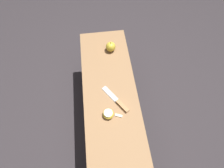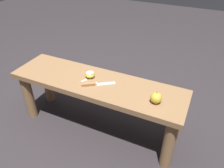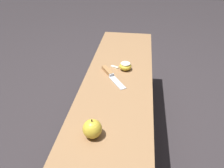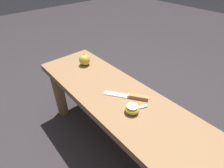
# 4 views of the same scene
# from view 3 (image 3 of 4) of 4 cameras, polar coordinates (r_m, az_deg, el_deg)

# --- Properties ---
(ground_plane) EXTENTS (8.00, 8.00, 0.00)m
(ground_plane) POSITION_cam_3_polar(r_m,az_deg,el_deg) (1.48, 1.48, -12.78)
(ground_plane) COLOR #2D282B
(wooden_bench) EXTENTS (1.29, 0.36, 0.45)m
(wooden_bench) POSITION_cam_3_polar(r_m,az_deg,el_deg) (1.25, 1.71, -1.56)
(wooden_bench) COLOR olive
(wooden_bench) RESTS_ON ground_plane
(knife) EXTENTS (0.21, 0.16, 0.02)m
(knife) POSITION_cam_3_polar(r_m,az_deg,el_deg) (1.19, -0.52, 2.69)
(knife) COLOR #B7BABF
(knife) RESTS_ON wooden_bench
(apple_whole) EXTENTS (0.07, 0.07, 0.08)m
(apple_whole) POSITION_cam_3_polar(r_m,az_deg,el_deg) (0.83, -5.16, -11.57)
(apple_whole) COLOR gold
(apple_whole) RESTS_ON wooden_bench
(apple_cut) EXTENTS (0.07, 0.07, 0.04)m
(apple_cut) POSITION_cam_3_polar(r_m,az_deg,el_deg) (1.24, 3.52, 4.64)
(apple_cut) COLOR gold
(apple_cut) RESTS_ON wooden_bench
(apple_slice_near_knife) EXTENTS (0.03, 0.05, 0.01)m
(apple_slice_near_knife) POSITION_cam_3_polar(r_m,az_deg,el_deg) (1.26, 0.68, 4.46)
(apple_slice_near_knife) COLOR silver
(apple_slice_near_knife) RESTS_ON wooden_bench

